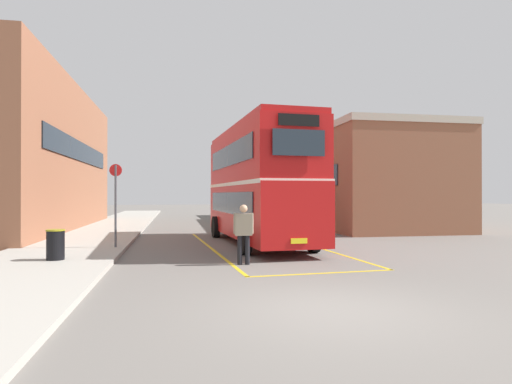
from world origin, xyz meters
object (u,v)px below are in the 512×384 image
Objects in this scene: single_deck_bus at (250,199)px; double_decker_bus at (257,183)px; litter_bin at (56,245)px; pedestrian_boarding at (244,230)px; bus_stop_sign at (116,198)px.

double_decker_bus is at bearing -98.75° from single_deck_bus.
litter_bin is (-9.92, -24.88, -1.06)m from single_deck_bus.
single_deck_bus is at bearing 80.00° from pedestrian_boarding.
litter_bin is at bearing -114.33° from bus_stop_sign.
bus_stop_sign is (1.30, 2.87, 1.34)m from litter_bin.
double_decker_bus reaches higher than litter_bin.
litter_bin is 3.42m from bus_stop_sign.
litter_bin is (-6.73, -4.18, -1.93)m from double_decker_bus.
double_decker_bus is 8.16m from litter_bin.
single_deck_bus is 23.63m from bus_stop_sign.
single_deck_bus is 3.07× the size of bus_stop_sign.
single_deck_bus is 10.44× the size of litter_bin.
single_deck_bus is (3.19, 20.69, -0.87)m from double_decker_bus.
pedestrian_boarding is 5.67m from bus_stop_sign.
single_deck_bus is 26.27m from pedestrian_boarding.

